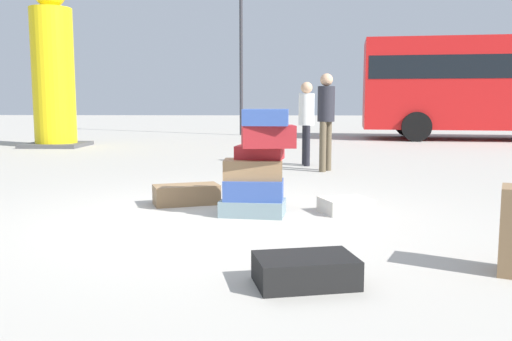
{
  "coord_description": "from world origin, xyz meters",
  "views": [
    {
      "loc": [
        0.67,
        -5.66,
        1.25
      ],
      "look_at": [
        0.37,
        1.07,
        0.39
      ],
      "focal_mm": 38.65,
      "sensor_mm": 36.0,
      "label": 1
    }
  ],
  "objects_px": {
    "suitcase_brown_foreground_far": "(512,230)",
    "person_bearded_onlooker": "(326,113)",
    "parked_bus": "(509,81)",
    "suitcase_black_behind_tower": "(305,270)",
    "person_tourist_with_camera": "(306,116)",
    "yellow_dummy_statue": "(53,71)",
    "suitcase_cream_right_side": "(345,205)",
    "suitcase_brown_upright_blue": "(186,194)",
    "lamp_post": "(241,7)",
    "suitcase_tower": "(258,170)"
  },
  "relations": [
    {
      "from": "suitcase_cream_right_side",
      "to": "person_tourist_with_camera",
      "type": "height_order",
      "value": "person_tourist_with_camera"
    },
    {
      "from": "person_bearded_onlooker",
      "to": "person_tourist_with_camera",
      "type": "bearing_deg",
      "value": -130.46
    },
    {
      "from": "suitcase_tower",
      "to": "person_tourist_with_camera",
      "type": "bearing_deg",
      "value": 81.03
    },
    {
      "from": "suitcase_black_behind_tower",
      "to": "lamp_post",
      "type": "relative_size",
      "value": 0.1
    },
    {
      "from": "suitcase_tower",
      "to": "yellow_dummy_statue",
      "type": "height_order",
      "value": "yellow_dummy_statue"
    },
    {
      "from": "lamp_post",
      "to": "person_bearded_onlooker",
      "type": "bearing_deg",
      "value": -77.76
    },
    {
      "from": "suitcase_tower",
      "to": "parked_bus",
      "type": "height_order",
      "value": "parked_bus"
    },
    {
      "from": "suitcase_black_behind_tower",
      "to": "lamp_post",
      "type": "xyz_separation_m",
      "value": [
        -1.57,
        16.22,
        4.41
      ]
    },
    {
      "from": "person_tourist_with_camera",
      "to": "person_bearded_onlooker",
      "type": "bearing_deg",
      "value": 13.4
    },
    {
      "from": "suitcase_tower",
      "to": "person_bearded_onlooker",
      "type": "xyz_separation_m",
      "value": [
        1.04,
        3.84,
        0.52
      ]
    },
    {
      "from": "person_bearded_onlooker",
      "to": "lamp_post",
      "type": "relative_size",
      "value": 0.24
    },
    {
      "from": "suitcase_tower",
      "to": "lamp_post",
      "type": "xyz_separation_m",
      "value": [
        -1.16,
        13.97,
        4.0
      ]
    },
    {
      "from": "suitcase_brown_upright_blue",
      "to": "yellow_dummy_statue",
      "type": "xyz_separation_m",
      "value": [
        -4.94,
        8.14,
        1.9
      ]
    },
    {
      "from": "suitcase_black_behind_tower",
      "to": "parked_bus",
      "type": "height_order",
      "value": "parked_bus"
    },
    {
      "from": "suitcase_brown_upright_blue",
      "to": "lamp_post",
      "type": "relative_size",
      "value": 0.11
    },
    {
      "from": "suitcase_cream_right_side",
      "to": "suitcase_black_behind_tower",
      "type": "height_order",
      "value": "suitcase_black_behind_tower"
    },
    {
      "from": "suitcase_brown_foreground_far",
      "to": "person_bearded_onlooker",
      "type": "relative_size",
      "value": 0.37
    },
    {
      "from": "person_bearded_onlooker",
      "to": "lamp_post",
      "type": "height_order",
      "value": "lamp_post"
    },
    {
      "from": "parked_bus",
      "to": "yellow_dummy_statue",
      "type": "bearing_deg",
      "value": -159.64
    },
    {
      "from": "person_bearded_onlooker",
      "to": "person_tourist_with_camera",
      "type": "distance_m",
      "value": 0.92
    },
    {
      "from": "suitcase_cream_right_side",
      "to": "suitcase_brown_upright_blue",
      "type": "height_order",
      "value": "suitcase_brown_upright_blue"
    },
    {
      "from": "person_tourist_with_camera",
      "to": "yellow_dummy_statue",
      "type": "xyz_separation_m",
      "value": [
        -6.57,
        4.07,
        1.07
      ]
    },
    {
      "from": "suitcase_cream_right_side",
      "to": "parked_bus",
      "type": "distance_m",
      "value": 13.48
    },
    {
      "from": "suitcase_tower",
      "to": "parked_bus",
      "type": "bearing_deg",
      "value": 58.16
    },
    {
      "from": "suitcase_brown_foreground_far",
      "to": "yellow_dummy_statue",
      "type": "relative_size",
      "value": 0.14
    },
    {
      "from": "yellow_dummy_statue",
      "to": "lamp_post",
      "type": "bearing_deg",
      "value": 48.11
    },
    {
      "from": "suitcase_cream_right_side",
      "to": "yellow_dummy_statue",
      "type": "relative_size",
      "value": 0.11
    },
    {
      "from": "yellow_dummy_statue",
      "to": "suitcase_cream_right_side",
      "type": "bearing_deg",
      "value": -51.55
    },
    {
      "from": "suitcase_brown_upright_blue",
      "to": "lamp_post",
      "type": "height_order",
      "value": "lamp_post"
    },
    {
      "from": "suitcase_black_behind_tower",
      "to": "suitcase_brown_upright_blue",
      "type": "relative_size",
      "value": 0.87
    },
    {
      "from": "suitcase_brown_upright_blue",
      "to": "yellow_dummy_statue",
      "type": "bearing_deg",
      "value": 100.58
    },
    {
      "from": "person_bearded_onlooker",
      "to": "yellow_dummy_statue",
      "type": "xyz_separation_m",
      "value": [
        -6.87,
        4.93,
        0.99
      ]
    },
    {
      "from": "suitcase_black_behind_tower",
      "to": "person_tourist_with_camera",
      "type": "relative_size",
      "value": 0.42
    },
    {
      "from": "suitcase_brown_foreground_far",
      "to": "parked_bus",
      "type": "xyz_separation_m",
      "value": [
        5.48,
        13.84,
        1.51
      ]
    },
    {
      "from": "suitcase_brown_foreground_far",
      "to": "person_bearded_onlooker",
      "type": "bearing_deg",
      "value": 121.08
    },
    {
      "from": "person_bearded_onlooker",
      "to": "yellow_dummy_statue",
      "type": "bearing_deg",
      "value": -95.48
    },
    {
      "from": "suitcase_brown_foreground_far",
      "to": "person_bearded_onlooker",
      "type": "xyz_separation_m",
      "value": [
        -0.88,
        5.76,
        0.71
      ]
    },
    {
      "from": "yellow_dummy_statue",
      "to": "suitcase_black_behind_tower",
      "type": "bearing_deg",
      "value": -60.45
    },
    {
      "from": "suitcase_cream_right_side",
      "to": "yellow_dummy_statue",
      "type": "height_order",
      "value": "yellow_dummy_statue"
    },
    {
      "from": "suitcase_brown_foreground_far",
      "to": "suitcase_brown_upright_blue",
      "type": "xyz_separation_m",
      "value": [
        -2.81,
        2.55,
        -0.2
      ]
    },
    {
      "from": "suitcase_black_behind_tower",
      "to": "person_bearded_onlooker",
      "type": "bearing_deg",
      "value": 70.98
    },
    {
      "from": "suitcase_black_behind_tower",
      "to": "parked_bus",
      "type": "distance_m",
      "value": 15.89
    },
    {
      "from": "suitcase_brown_foreground_far",
      "to": "person_bearded_onlooker",
      "type": "distance_m",
      "value": 5.87
    },
    {
      "from": "lamp_post",
      "to": "yellow_dummy_statue",
      "type": "bearing_deg",
      "value": -131.89
    },
    {
      "from": "suitcase_brown_foreground_far",
      "to": "yellow_dummy_statue",
      "type": "distance_m",
      "value": 13.31
    },
    {
      "from": "suitcase_cream_right_side",
      "to": "suitcase_brown_upright_blue",
      "type": "xyz_separation_m",
      "value": [
        -1.86,
        0.43,
        0.04
      ]
    },
    {
      "from": "person_bearded_onlooker",
      "to": "parked_bus",
      "type": "height_order",
      "value": "parked_bus"
    },
    {
      "from": "suitcase_black_behind_tower",
      "to": "suitcase_brown_upright_blue",
      "type": "height_order",
      "value": "suitcase_brown_upright_blue"
    },
    {
      "from": "suitcase_brown_upright_blue",
      "to": "parked_bus",
      "type": "relative_size",
      "value": 0.08
    },
    {
      "from": "suitcase_brown_upright_blue",
      "to": "suitcase_tower",
      "type": "bearing_deg",
      "value": -55.99
    }
  ]
}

